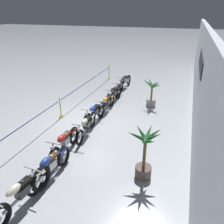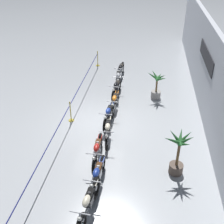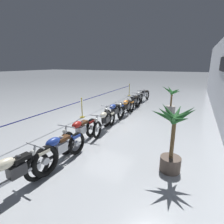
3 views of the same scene
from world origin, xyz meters
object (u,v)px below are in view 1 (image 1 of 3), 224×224
at_px(motorcycle_blue_7, 50,167).
at_px(motorcycle_black_0, 125,81).
at_px(potted_palm_right_of_row, 144,154).
at_px(potted_palm_left_of_row, 151,94).
at_px(motorcycle_orange_3, 107,104).
at_px(motorcycle_silver_1, 119,87).
at_px(motorcycle_blue_4, 95,113).
at_px(stanchion_far_left, 75,92).
at_px(motorcycle_cream_5, 86,126).
at_px(stanchion_mid_left, 61,110).
at_px(motorcycle_black_2, 114,94).
at_px(motorcycle_cream_8, 21,195).
at_px(motorcycle_red_6, 64,143).

bearing_deg(motorcycle_blue_7, motorcycle_black_0, -178.49).
bearing_deg(potted_palm_right_of_row, motorcycle_black_0, -160.04).
bearing_deg(potted_palm_left_of_row, motorcycle_orange_3, -53.58).
xyz_separation_m(motorcycle_silver_1, potted_palm_right_of_row, (7.15, 3.06, 0.41)).
height_order(motorcycle_blue_4, potted_palm_left_of_row, potted_palm_left_of_row).
relative_size(motorcycle_blue_7, stanchion_far_left, 0.15).
xyz_separation_m(motorcycle_cream_5, stanchion_mid_left, (-1.20, -2.00, -0.10)).
height_order(motorcycle_cream_5, stanchion_mid_left, stanchion_mid_left).
bearing_deg(motorcycle_black_2, motorcycle_blue_4, 0.07).
height_order(motorcycle_orange_3, stanchion_mid_left, stanchion_mid_left).
height_order(motorcycle_orange_3, motorcycle_cream_8, motorcycle_cream_8).
distance_m(motorcycle_orange_3, motorcycle_cream_5, 2.59).
distance_m(stanchion_far_left, stanchion_mid_left, 1.68).
height_order(motorcycle_black_2, motorcycle_blue_7, same).
xyz_separation_m(motorcycle_blue_7, potted_palm_right_of_row, (-1.08, 2.80, 0.42)).
height_order(motorcycle_orange_3, motorcycle_blue_4, motorcycle_blue_4).
xyz_separation_m(motorcycle_red_6, stanchion_mid_left, (-2.70, -1.81, -0.11)).
relative_size(motorcycle_blue_4, motorcycle_blue_7, 1.02).
bearing_deg(motorcycle_cream_5, motorcycle_cream_8, 0.13).
relative_size(motorcycle_blue_4, motorcycle_red_6, 1.00).
height_order(motorcycle_silver_1, motorcycle_orange_3, motorcycle_silver_1).
bearing_deg(motorcycle_blue_7, motorcycle_cream_5, -178.76).
relative_size(motorcycle_orange_3, potted_palm_right_of_row, 1.27).
distance_m(motorcycle_blue_4, potted_palm_left_of_row, 3.67).
height_order(potted_palm_left_of_row, potted_palm_right_of_row, potted_palm_right_of_row).
bearing_deg(motorcycle_black_2, motorcycle_cream_5, 1.91).
distance_m(potted_palm_left_of_row, stanchion_far_left, 4.28).
height_order(motorcycle_black_0, motorcycle_blue_7, motorcycle_black_0).
relative_size(motorcycle_orange_3, motorcycle_blue_7, 1.08).
relative_size(potted_palm_right_of_row, stanchion_far_left, 0.13).
height_order(motorcycle_black_2, stanchion_far_left, stanchion_far_left).
xyz_separation_m(motorcycle_silver_1, motorcycle_cream_8, (9.50, 0.20, 0.01)).
distance_m(motorcycle_blue_7, potted_palm_right_of_row, 3.03).
distance_m(motorcycle_orange_3, motorcycle_blue_4, 1.39).
height_order(motorcycle_red_6, stanchion_far_left, stanchion_far_left).
xyz_separation_m(motorcycle_blue_7, motorcycle_cream_8, (1.27, -0.05, 0.02)).
xyz_separation_m(motorcycle_black_2, motorcycle_cream_8, (8.17, 0.14, 0.02)).
height_order(motorcycle_cream_5, motorcycle_red_6, motorcycle_red_6).
xyz_separation_m(potted_palm_left_of_row, potted_palm_right_of_row, (5.89, 0.79, 0.18)).
height_order(motorcycle_black_0, potted_palm_right_of_row, potted_palm_right_of_row).
distance_m(motorcycle_black_0, potted_palm_right_of_row, 8.95).
distance_m(motorcycle_black_2, motorcycle_orange_3, 1.48).
xyz_separation_m(motorcycle_cream_5, motorcycle_red_6, (1.50, -0.19, 0.01)).
relative_size(motorcycle_cream_5, motorcycle_cream_8, 0.94).
distance_m(motorcycle_black_0, stanchion_far_left, 4.23).
relative_size(motorcycle_black_2, stanchion_far_left, 0.15).
height_order(motorcycle_black_0, stanchion_mid_left, stanchion_mid_left).
distance_m(motorcycle_silver_1, motorcycle_orange_3, 2.81).
bearing_deg(motorcycle_black_2, potted_palm_left_of_row, 91.87).
bearing_deg(motorcycle_black_2, motorcycle_cream_8, 1.01).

